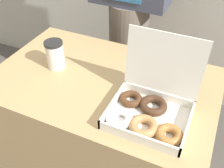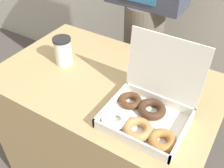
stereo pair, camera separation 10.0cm
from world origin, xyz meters
name	(u,v)px [view 1 (the left image)]	position (x,y,z in m)	size (l,w,h in m)	color
table	(104,136)	(0.00, 0.00, 0.39)	(1.00, 0.63, 0.77)	tan
donut_box	(148,108)	(0.25, -0.13, 0.82)	(0.32, 0.28, 0.29)	white
coffee_cup	(55,55)	(-0.24, 0.00, 0.84)	(0.08, 0.08, 0.13)	silver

